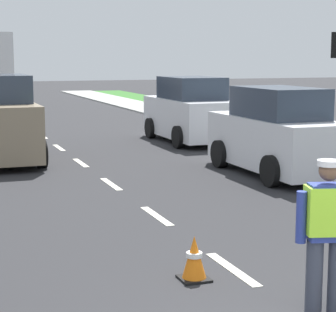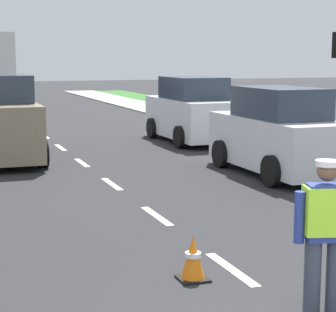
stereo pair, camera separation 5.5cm
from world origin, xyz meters
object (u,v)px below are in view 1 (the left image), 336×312
Objects in this scene: traffic_cone_near at (194,258)px; car_parked_curbside at (276,134)px; car_parked_far at (190,112)px; road_worker at (329,229)px; car_oncoming_lead at (0,122)px.

car_parked_curbside reaches higher than traffic_cone_near.
car_parked_curbside is at bearing -93.03° from car_parked_far.
traffic_cone_near is 13.12m from car_parked_far.
car_oncoming_lead is (-2.20, 11.59, 0.12)m from road_worker.
car_parked_far is at bearing 73.81° from road_worker.
car_oncoming_lead is at bearing -161.69° from car_parked_far.
road_worker is at bearing -115.82° from car_parked_curbside.
car_parked_curbside is 1.03× the size of car_oncoming_lead.
road_worker is 1.85m from traffic_cone_near.
car_parked_far is at bearing 18.31° from car_oncoming_lead.
road_worker is 2.99× the size of traffic_cone_near.
car_parked_far reaches higher than road_worker.
car_oncoming_lead is (-1.28, 10.12, 0.78)m from traffic_cone_near.
car_oncoming_lead reaches higher than traffic_cone_near.
car_oncoming_lead reaches higher than car_parked_curbside.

